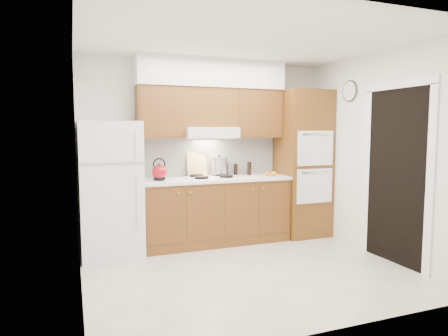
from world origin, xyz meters
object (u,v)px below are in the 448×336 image
object	(u,v)px
oven_cabinet	(303,164)
kettle	(159,172)
stock_pot	(219,166)
fridge	(111,189)

from	to	relation	value
oven_cabinet	kettle	size ratio (longest dim) A/B	11.10
oven_cabinet	stock_pot	size ratio (longest dim) A/B	9.19
stock_pot	kettle	bearing A→B (deg)	-168.14
fridge	oven_cabinet	xyz separation A→B (m)	(2.85, 0.03, 0.24)
stock_pot	fridge	bearing A→B (deg)	-171.80
oven_cabinet	kettle	xyz separation A→B (m)	(-2.21, -0.00, -0.05)
fridge	kettle	world-z (taller)	fridge
fridge	kettle	size ratio (longest dim) A/B	8.68
fridge	kettle	xyz separation A→B (m)	(0.64, 0.03, 0.19)
fridge	stock_pot	world-z (taller)	fridge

